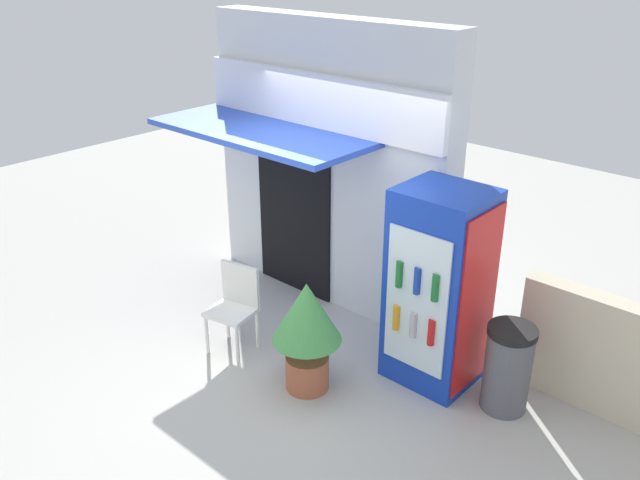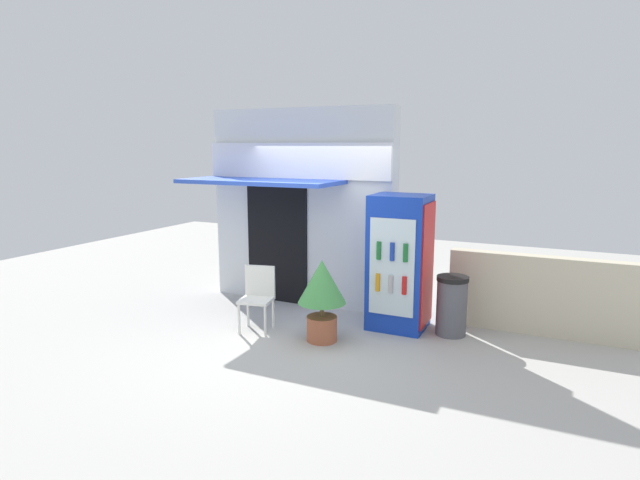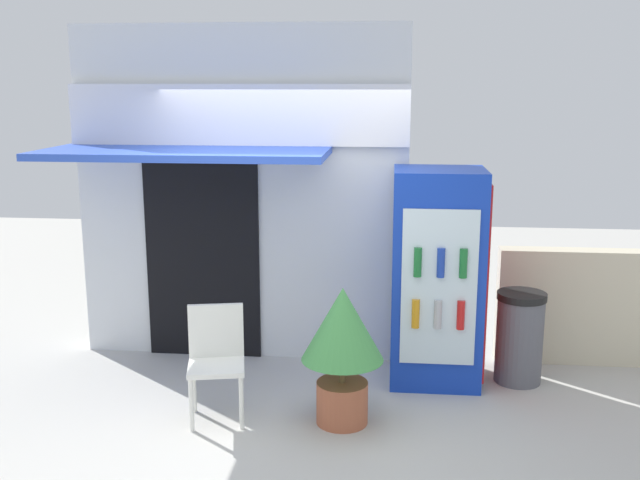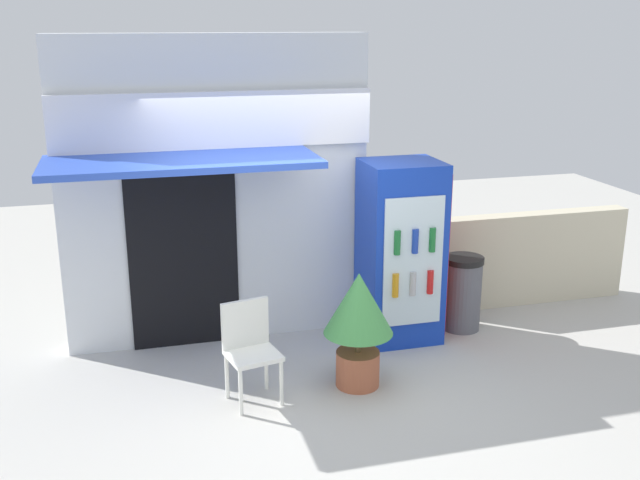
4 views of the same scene
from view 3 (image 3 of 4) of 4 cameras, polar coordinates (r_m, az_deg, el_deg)
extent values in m
plane|color=beige|center=(5.85, -3.07, -13.77)|extent=(16.00, 16.00, 0.00)
cube|color=silver|center=(6.88, -5.98, 3.59)|extent=(3.06, 0.33, 3.07)
cube|color=white|center=(6.61, -6.48, 9.68)|extent=(3.06, 0.08, 0.54)
cube|color=blue|center=(6.28, -10.59, 6.68)|extent=(2.42, 0.99, 0.06)
cube|color=black|center=(6.90, -9.16, -1.32)|extent=(1.07, 0.03, 1.93)
cube|color=#1438B2|center=(6.34, 9.09, -2.86)|extent=(0.76, 0.68, 1.86)
cube|color=silver|center=(6.00, 9.27, -3.73)|extent=(0.61, 0.02, 1.30)
cube|color=red|center=(6.38, 12.60, -2.92)|extent=(0.02, 0.61, 1.67)
cylinder|color=orange|center=(6.04, 7.48, -5.72)|extent=(0.06, 0.06, 0.24)
cylinder|color=#B2B2B7|center=(6.05, 9.19, -5.75)|extent=(0.06, 0.06, 0.24)
cylinder|color=red|center=(6.06, 10.94, -5.77)|extent=(0.06, 0.06, 0.24)
cylinder|color=#196B2D|center=(5.92, 7.64, -1.73)|extent=(0.06, 0.06, 0.24)
cylinder|color=#1938A5|center=(5.93, 9.42, -1.77)|extent=(0.06, 0.06, 0.24)
cylinder|color=#196B2D|center=(5.95, 11.13, -1.80)|extent=(0.06, 0.06, 0.24)
cylinder|color=white|center=(5.65, -10.02, -12.59)|extent=(0.04, 0.04, 0.42)
cylinder|color=white|center=(5.64, -6.15, -12.54)|extent=(0.04, 0.04, 0.42)
cylinder|color=white|center=(5.95, -9.81, -11.25)|extent=(0.04, 0.04, 0.42)
cylinder|color=white|center=(5.94, -6.16, -11.19)|extent=(0.04, 0.04, 0.42)
cube|color=white|center=(5.70, -8.11, -9.79)|extent=(0.50, 0.47, 0.04)
cube|color=white|center=(5.78, -8.12, -7.01)|extent=(0.42, 0.13, 0.42)
cylinder|color=#AD5B3D|center=(5.72, 1.73, -12.55)|extent=(0.40, 0.40, 0.33)
cylinder|color=brown|center=(5.62, 1.75, -10.18)|extent=(0.05, 0.05, 0.18)
cone|color=#47994C|center=(5.49, 1.78, -6.57)|extent=(0.62, 0.62, 0.56)
cylinder|color=#595960|center=(6.60, 15.29, -7.59)|extent=(0.40, 0.40, 0.74)
cylinder|color=black|center=(6.48, 15.49, -4.25)|extent=(0.42, 0.42, 0.06)
cube|color=beige|center=(7.30, 23.09, -4.91)|extent=(2.41, 0.21, 1.07)
camera|label=1|loc=(3.63, 72.95, 23.28)|focal=37.02mm
camera|label=2|loc=(2.48, 110.64, -5.75)|focal=29.29mm
camera|label=4|loc=(2.43, -102.01, 12.65)|focal=41.55mm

